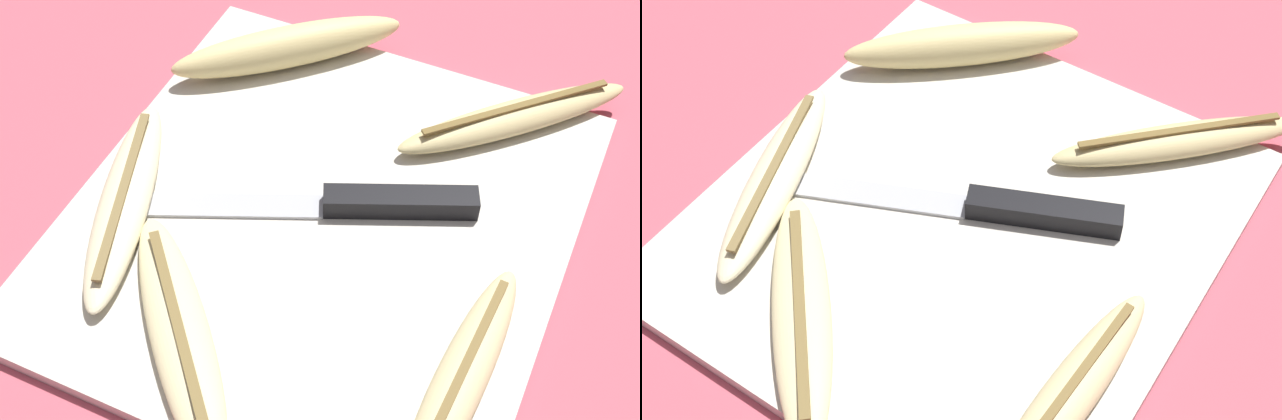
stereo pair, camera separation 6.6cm
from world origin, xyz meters
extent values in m
plane|color=#C65160|center=(0.00, 0.00, 0.00)|extent=(4.00, 4.00, 0.00)
cube|color=beige|center=(0.00, 0.00, 0.01)|extent=(0.39, 0.36, 0.01)
cube|color=black|center=(0.03, -0.05, 0.02)|extent=(0.06, 0.11, 0.02)
cube|color=#B7BABF|center=(-0.02, 0.06, 0.01)|extent=(0.07, 0.13, 0.00)
ellipsoid|color=beige|center=(-0.13, 0.04, 0.02)|extent=(0.18, 0.17, 0.02)
cube|color=olive|center=(-0.13, 0.04, 0.03)|extent=(0.13, 0.12, 0.00)
ellipsoid|color=beige|center=(-0.05, 0.14, 0.02)|extent=(0.20, 0.10, 0.02)
cube|color=olive|center=(-0.05, 0.14, 0.03)|extent=(0.15, 0.06, 0.00)
ellipsoid|color=#DBC684|center=(0.15, -0.10, 0.02)|extent=(0.17, 0.17, 0.02)
cube|color=brown|center=(0.15, -0.10, 0.03)|extent=(0.12, 0.12, 0.00)
ellipsoid|color=beige|center=(-0.09, -0.14, 0.02)|extent=(0.19, 0.04, 0.02)
cube|color=olive|center=(-0.09, -0.14, 0.03)|extent=(0.15, 0.01, 0.00)
ellipsoid|color=#EDD689|center=(0.15, 0.10, 0.03)|extent=(0.16, 0.17, 0.04)
camera|label=1|loc=(-0.38, -0.17, 0.53)|focal=50.00mm
camera|label=2|loc=(-0.34, -0.23, 0.53)|focal=50.00mm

